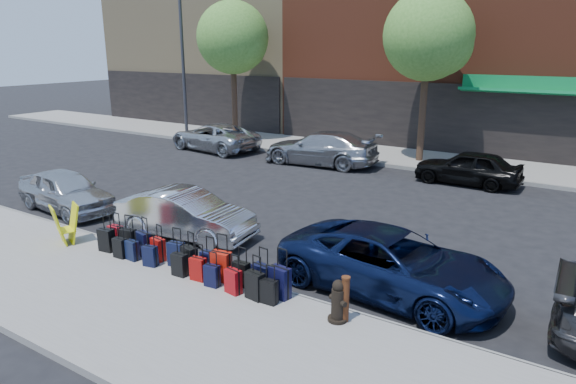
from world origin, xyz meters
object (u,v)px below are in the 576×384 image
Objects in this scene: car_far_1 at (321,148)px; car_far_2 at (468,167)px; fire_hydrant at (338,302)px; streetlight at (185,54)px; bollard at (345,298)px; car_near_1 at (186,214)px; car_near_0 at (66,191)px; car_far_0 at (214,137)px; tree_left at (235,40)px; suitcase_front_5 at (190,259)px; tree_center at (431,38)px; display_rack at (66,225)px; car_near_2 at (392,263)px.

car_far_1 reaches higher than car_far_2.
fire_hydrant is 13.77m from car_far_1.
car_far_2 is (6.37, 0.05, -0.08)m from car_far_1.
streetlight is 22.07m from bollard.
car_near_1 is at bearing 161.63° from bollard.
car_far_1 reaches higher than bollard.
car_near_0 is 1.00× the size of car_far_2.
car_far_1 reaches higher than car_far_0.
bollard is 0.23× the size of car_far_2.
tree_left is 0.91× the size of streetlight.
fire_hydrant is (3.86, -0.15, 0.09)m from suitcase_front_5.
tree_left is 20.57m from bollard.
bollard is (3.37, -14.42, -4.80)m from tree_center.
bollard is at bearing 26.46° from car_far_1.
suitcase_front_5 is at bearing 178.65° from bollard.
tree_center reaches higher than display_rack.
car_far_0 is (3.57, -1.98, -3.98)m from streetlight.
tree_left is at bearing 13.39° from streetlight.
car_near_0 reaches higher than fire_hydrant.
tree_center reaches higher than car_near_2.
car_near_2 is at bearing 104.12° from fire_hydrant.
display_rack is 14.12m from car_far_2.
tree_center reaches higher than car_far_0.
streetlight reaches higher than display_rack.
tree_left is 15.56m from car_near_1.
streetlight reaches higher than fire_hydrant.
car_near_2 is 0.99× the size of car_far_0.
fire_hydrant is (13.74, -14.47, -4.88)m from tree_left.
car_near_1 is at bearing 2.64° from car_far_1.
car_far_1 is at bearing 121.15° from bollard.
suitcase_front_5 is 14.87m from car_far_0.
tree_left is 19.42m from car_near_2.
car_near_1 is at bearing 44.11° from car_far_0.
car_far_2 is at bearing 97.64° from car_far_0.
suitcase_front_5 is 2.64m from car_near_1.
tree_center is at bearing 103.14° from bollard.
car_far_1 reaches higher than fire_hydrant.
tree_left is 7.84× the size of suitcase_front_5.
car_far_2 is (-0.76, 11.84, 0.05)m from bollard.
streetlight is at bearing 35.71° from car_near_1.
car_near_2 is 10.04m from car_far_2.
car_far_1 is at bearing 97.68° from car_far_0.
car_near_1 is (-5.86, 1.95, 0.04)m from bollard.
bollard is (0.12, 0.06, 0.08)m from fire_hydrant.
car_near_2 is (4.15, 1.75, 0.24)m from suitcase_front_5.
car_far_0 reaches higher than bollard.
fire_hydrant is at bearing 25.21° from display_rack.
car_far_0 reaches higher than car_near_2.
car_far_0 is at bearing -94.14° from car_far_1.
car_near_1 is (4.84, 0.35, -0.01)m from car_near_0.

